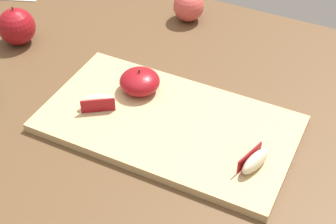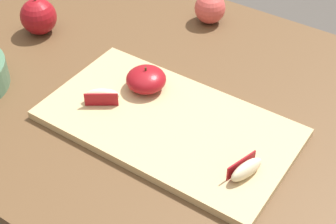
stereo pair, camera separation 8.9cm
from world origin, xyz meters
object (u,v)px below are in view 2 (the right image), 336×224
apple_wedge_front (102,96)px  whole_apple_pink_lady (210,8)px  apple_half_skin_up (146,79)px  apple_wedge_middle (246,169)px  cutting_board (168,124)px  whole_apple_red_delicious (38,17)px

apple_wedge_front → whole_apple_pink_lady: bearing=88.4°
apple_wedge_front → apple_half_skin_up: bearing=60.8°
apple_wedge_middle → whole_apple_pink_lady: bearing=127.0°
cutting_board → apple_wedge_middle: size_ratio=6.60×
cutting_board → apple_wedge_front: 0.13m
cutting_board → whole_apple_pink_lady: (-0.12, 0.35, 0.03)m
cutting_board → apple_wedge_middle: (0.17, -0.04, 0.02)m
whole_apple_red_delicious → apple_half_skin_up: bearing=-8.1°
apple_half_skin_up → apple_wedge_middle: bearing=-19.4°
apple_half_skin_up → apple_wedge_middle: (0.26, -0.09, -0.01)m
apple_wedge_middle → whole_apple_red_delicious: whole_apple_red_delicious is taller
whole_apple_red_delicious → whole_apple_pink_lady: whole_apple_red_delicious is taller
apple_wedge_middle → whole_apple_red_delicious: (-0.59, 0.14, 0.01)m
whole_apple_pink_lady → apple_half_skin_up: bearing=-83.6°
cutting_board → apple_wedge_front: apple_wedge_front is taller
apple_wedge_front → whole_apple_pink_lady: (0.01, 0.38, 0.01)m
apple_wedge_front → whole_apple_pink_lady: 0.38m
apple_half_skin_up → whole_apple_pink_lady: bearing=96.4°
cutting_board → whole_apple_pink_lady: whole_apple_pink_lady is taller
apple_wedge_middle → whole_apple_pink_lady: size_ratio=0.86×
cutting_board → apple_wedge_front: bearing=-168.8°
apple_wedge_middle → whole_apple_pink_lady: whole_apple_pink_lady is taller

